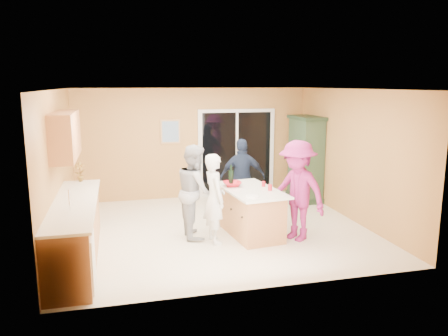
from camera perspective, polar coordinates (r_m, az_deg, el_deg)
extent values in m
plane|color=silver|center=(8.30, -0.85, -7.99)|extent=(5.50, 5.50, 0.00)
cube|color=silver|center=(7.85, -0.90, 10.26)|extent=(5.50, 5.00, 0.10)
cube|color=#DAB15A|center=(10.40, -3.98, 3.22)|extent=(5.50, 0.10, 2.60)
cube|color=#DAB15A|center=(5.62, 4.88, -3.46)|extent=(5.50, 0.10, 2.60)
cube|color=#DAB15A|center=(7.84, -20.86, -0.02)|extent=(0.10, 5.00, 2.60)
cube|color=#DAB15A|center=(8.99, 16.47, 1.58)|extent=(0.10, 5.00, 2.60)
cube|color=#C1814B|center=(7.15, -18.83, -7.96)|extent=(0.60, 3.00, 0.90)
cube|color=white|center=(6.14, -19.55, -11.68)|extent=(0.62, 0.60, 0.72)
cube|color=silver|center=(7.01, -18.94, -4.32)|extent=(0.65, 3.05, 0.04)
cylinder|color=silver|center=(6.49, -19.54, -4.01)|extent=(0.02, 0.02, 0.30)
cube|color=#C1814B|center=(7.54, -20.01, 4.05)|extent=(0.35, 1.60, 0.75)
cube|color=silver|center=(10.63, 1.65, 2.05)|extent=(1.90, 0.05, 2.10)
cube|color=black|center=(10.62, 1.67, 2.04)|extent=(1.70, 0.03, 1.94)
cube|color=silver|center=(10.61, 1.68, 2.03)|extent=(0.06, 0.04, 1.94)
cube|color=silver|center=(10.65, 2.47, 1.79)|extent=(0.02, 0.03, 0.12)
cube|color=tan|center=(10.26, -7.02, 4.75)|extent=(0.46, 0.03, 0.56)
cube|color=#537EAB|center=(10.25, -7.01, 4.74)|extent=(0.38, 0.02, 0.48)
cube|color=#C1814B|center=(7.95, 3.46, -5.83)|extent=(0.89, 1.50, 0.81)
cube|color=silver|center=(7.83, 3.50, -2.88)|extent=(1.05, 1.69, 0.04)
cube|color=black|center=(8.06, 3.43, -8.26)|extent=(0.81, 1.42, 0.09)
cube|color=#203422|center=(10.54, 10.45, -3.72)|extent=(0.55, 1.03, 0.12)
cube|color=#385136|center=(10.35, 10.62, 1.19)|extent=(0.49, 0.97, 1.83)
cube|color=#203422|center=(10.23, 10.81, 6.46)|extent=(0.56, 1.07, 0.08)
imported|color=silver|center=(7.45, -1.26, -4.01)|extent=(0.44, 0.60, 1.55)
imported|color=#ABABAE|center=(7.75, -3.78, -3.01)|extent=(0.63, 0.81, 1.66)
imported|color=#1B253C|center=(8.93, 2.41, -1.28)|extent=(0.98, 0.49, 1.61)
imported|color=#99216D|center=(7.66, 9.55, -2.95)|extent=(1.12, 1.30, 1.75)
imported|color=red|center=(8.02, 1.09, -2.09)|extent=(0.35, 0.35, 0.08)
imported|color=red|center=(8.35, -18.32, -0.48)|extent=(0.19, 0.13, 0.36)
cylinder|color=red|center=(7.74, 6.03, -2.55)|extent=(0.08, 0.08, 0.11)
cylinder|color=red|center=(8.02, 5.18, -2.09)|extent=(0.08, 0.08, 0.10)
cylinder|color=black|center=(8.13, 0.92, -1.24)|extent=(0.09, 0.09, 0.27)
cylinder|color=black|center=(8.09, 0.92, 0.05)|extent=(0.03, 0.03, 0.10)
cylinder|color=white|center=(7.29, 3.65, -3.71)|extent=(0.28, 0.28, 0.02)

